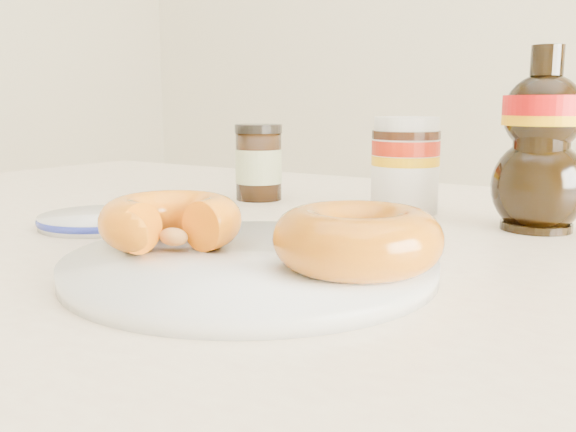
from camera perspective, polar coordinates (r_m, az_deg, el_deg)
The scene contains 8 objects.
dining_table at distance 0.63m, azimuth -0.92°, elevation -8.97°, with size 1.40×0.90×0.75m.
plate at distance 0.47m, azimuth -3.36°, elevation -4.25°, with size 0.27×0.27×0.01m.
donut_bitten at distance 0.50m, azimuth -10.36°, elevation -0.42°, with size 0.11×0.11×0.04m, color orange.
donut_whole at distance 0.43m, azimuth 6.18°, elevation -1.99°, with size 0.11×0.11×0.04m, color #A7610A.
nutella_jar at distance 0.73m, azimuth 10.38°, elevation 4.81°, with size 0.08×0.08×0.11m.
syrup_bottle at distance 0.66m, azimuth 21.63°, elevation 6.33°, with size 0.09×0.08×0.18m, color black, non-canonical shape.
dark_jar at distance 0.82m, azimuth -2.63°, elevation 4.72°, with size 0.06×0.06×0.10m.
blue_rim_saucer at distance 0.67m, azimuth -16.28°, elevation -0.31°, with size 0.12×0.12×0.01m.
Camera 1 is at (0.34, -0.39, 0.87)m, focal length 40.00 mm.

